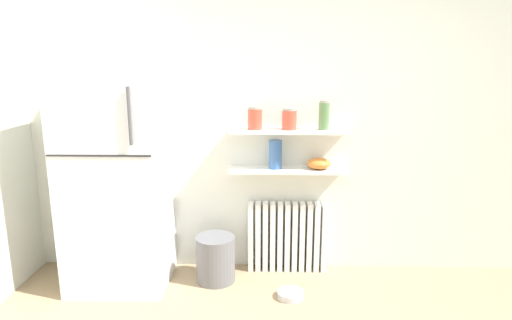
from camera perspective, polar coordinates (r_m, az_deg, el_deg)
name	(u,v)px	position (r m, az deg, el deg)	size (l,w,h in m)	color
back_wall	(292,119)	(3.66, 4.71, 5.36)	(7.04, 0.10, 2.60)	silver
refrigerator	(116,175)	(3.56, -17.89, -1.87)	(0.76, 0.67, 1.81)	silver
radiator	(287,237)	(3.79, 4.12, -10.03)	(0.67, 0.12, 0.60)	white
wall_shelf_lower	(288,170)	(3.57, 4.29, -1.32)	(0.97, 0.22, 0.03)	white
wall_shelf_upper	(289,131)	(3.51, 4.38, 3.81)	(0.97, 0.22, 0.03)	white
storage_jar_0	(255,118)	(3.49, -0.13, 5.51)	(0.11, 0.11, 0.18)	#C64C38
storage_jar_1	(289,119)	(3.50, 4.41, 5.39)	(0.12, 0.12, 0.17)	#C64C38
storage_jar_2	(324,115)	(3.52, 8.93, 5.84)	(0.08, 0.08, 0.24)	#5B7F4C
vase	(275,154)	(3.54, 2.55, 0.74)	(0.11, 0.11, 0.24)	#38609E
shelf_bowl	(319,163)	(3.58, 8.26, -0.45)	(0.20, 0.20, 0.09)	orange
trash_bin	(216,259)	(3.66, -5.33, -12.80)	(0.32, 0.32, 0.38)	slate
pet_food_bowl	(290,295)	(3.49, 4.55, -17.22)	(0.20, 0.20, 0.05)	#B7B7BC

